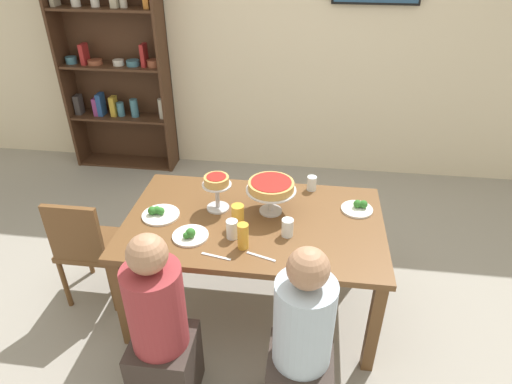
{
  "coord_description": "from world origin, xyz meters",
  "views": [
    {
      "loc": [
        0.31,
        -2.27,
        2.37
      ],
      "look_at": [
        0.0,
        0.1,
        0.89
      ],
      "focal_mm": 30.74,
      "sensor_mm": 36.0,
      "label": 1
    }
  ],
  "objects_px": {
    "water_glass_clear_near": "(312,183)",
    "cutlery_fork_near": "(261,257)",
    "beer_glass_amber_tall": "(238,216)",
    "cutlery_knife_near": "(259,188)",
    "salad_plate_near_diner": "(159,213)",
    "salad_plate_far_diner": "(190,235)",
    "salad_plate_spare": "(358,207)",
    "bookshelf": "(115,65)",
    "personal_pizza_stand": "(217,185)",
    "deep_dish_pizza_stand": "(271,188)",
    "diner_near_right": "(301,351)",
    "cutlery_knife_far": "(151,254)",
    "dining_table": "(254,231)",
    "water_glass_clear_spare": "(287,228)",
    "beer_glass_amber_short": "(243,236)",
    "diner_near_left": "(161,335)",
    "cutlery_fork_far": "(216,256)",
    "chair_head_west": "(87,245)",
    "water_glass_clear_far": "(232,229)"
  },
  "relations": [
    {
      "from": "water_glass_clear_near",
      "to": "cutlery_fork_near",
      "type": "relative_size",
      "value": 0.58
    },
    {
      "from": "beer_glass_amber_tall",
      "to": "cutlery_knife_near",
      "type": "relative_size",
      "value": 0.84
    },
    {
      "from": "salad_plate_near_diner",
      "to": "salad_plate_far_diner",
      "type": "distance_m",
      "value": 0.32
    },
    {
      "from": "salad_plate_spare",
      "to": "bookshelf",
      "type": "bearing_deg",
      "value": 142.75
    },
    {
      "from": "personal_pizza_stand",
      "to": "deep_dish_pizza_stand",
      "type": "bearing_deg",
      "value": 1.62
    },
    {
      "from": "diner_near_right",
      "to": "cutlery_knife_far",
      "type": "distance_m",
      "value": 0.99
    },
    {
      "from": "water_glass_clear_near",
      "to": "personal_pizza_stand",
      "type": "bearing_deg",
      "value": -152.13
    },
    {
      "from": "dining_table",
      "to": "water_glass_clear_spare",
      "type": "relative_size",
      "value": 14.52
    },
    {
      "from": "dining_table",
      "to": "beer_glass_amber_short",
      "type": "relative_size",
      "value": 10.07
    },
    {
      "from": "deep_dish_pizza_stand",
      "to": "beer_glass_amber_tall",
      "type": "distance_m",
      "value": 0.28
    },
    {
      "from": "salad_plate_spare",
      "to": "beer_glass_amber_tall",
      "type": "height_order",
      "value": "beer_glass_amber_tall"
    },
    {
      "from": "bookshelf",
      "to": "beer_glass_amber_tall",
      "type": "height_order",
      "value": "bookshelf"
    },
    {
      "from": "diner_near_left",
      "to": "personal_pizza_stand",
      "type": "bearing_deg",
      "value": -9.28
    },
    {
      "from": "cutlery_knife_far",
      "to": "bookshelf",
      "type": "bearing_deg",
      "value": 112.78
    },
    {
      "from": "beer_glass_amber_short",
      "to": "cutlery_knife_far",
      "type": "xyz_separation_m",
      "value": [
        -0.51,
        -0.13,
        -0.08
      ]
    },
    {
      "from": "salad_plate_spare",
      "to": "salad_plate_near_diner",
      "type": "bearing_deg",
      "value": -169.45
    },
    {
      "from": "diner_near_left",
      "to": "cutlery_knife_far",
      "type": "relative_size",
      "value": 6.39
    },
    {
      "from": "diner_near_left",
      "to": "cutlery_fork_near",
      "type": "relative_size",
      "value": 6.39
    },
    {
      "from": "water_glass_clear_near",
      "to": "cutlery_fork_far",
      "type": "bearing_deg",
      "value": -122.7
    },
    {
      "from": "cutlery_fork_near",
      "to": "diner_near_left",
      "type": "bearing_deg",
      "value": -121.64
    },
    {
      "from": "diner_near_right",
      "to": "diner_near_left",
      "type": "bearing_deg",
      "value": 89.89
    },
    {
      "from": "cutlery_fork_near",
      "to": "cutlery_fork_far",
      "type": "distance_m",
      "value": 0.26
    },
    {
      "from": "salad_plate_near_diner",
      "to": "water_glass_clear_spare",
      "type": "relative_size",
      "value": 2.14
    },
    {
      "from": "bookshelf",
      "to": "diner_near_left",
      "type": "bearing_deg",
      "value": -64.65
    },
    {
      "from": "salad_plate_far_diner",
      "to": "salad_plate_spare",
      "type": "height_order",
      "value": "salad_plate_far_diner"
    },
    {
      "from": "personal_pizza_stand",
      "to": "cutlery_fork_far",
      "type": "xyz_separation_m",
      "value": [
        0.09,
        -0.49,
        -0.18
      ]
    },
    {
      "from": "chair_head_west",
      "to": "cutlery_fork_far",
      "type": "distance_m",
      "value": 1.05
    },
    {
      "from": "water_glass_clear_spare",
      "to": "cutlery_fork_near",
      "type": "xyz_separation_m",
      "value": [
        -0.13,
        -0.22,
        -0.05
      ]
    },
    {
      "from": "beer_glass_amber_short",
      "to": "water_glass_clear_near",
      "type": "bearing_deg",
      "value": 61.69
    },
    {
      "from": "dining_table",
      "to": "beer_glass_amber_tall",
      "type": "height_order",
      "value": "beer_glass_amber_tall"
    },
    {
      "from": "salad_plate_spare",
      "to": "cutlery_fork_far",
      "type": "relative_size",
      "value": 1.16
    },
    {
      "from": "beer_glass_amber_tall",
      "to": "dining_table",
      "type": "bearing_deg",
      "value": 39.38
    },
    {
      "from": "diner_near_right",
      "to": "deep_dish_pizza_stand",
      "type": "xyz_separation_m",
      "value": [
        -0.25,
        0.88,
        0.43
      ]
    },
    {
      "from": "deep_dish_pizza_stand",
      "to": "cutlery_fork_far",
      "type": "bearing_deg",
      "value": -117.68
    },
    {
      "from": "beer_glass_amber_short",
      "to": "cutlery_knife_far",
      "type": "height_order",
      "value": "beer_glass_amber_short"
    },
    {
      "from": "salad_plate_near_diner",
      "to": "chair_head_west",
      "type": "bearing_deg",
      "value": -174.34
    },
    {
      "from": "diner_near_left",
      "to": "personal_pizza_stand",
      "type": "xyz_separation_m",
      "value": [
        0.14,
        0.87,
        0.43
      ]
    },
    {
      "from": "diner_near_left",
      "to": "chair_head_west",
      "type": "distance_m",
      "value": 1.01
    },
    {
      "from": "bookshelf",
      "to": "cutlery_fork_near",
      "type": "bearing_deg",
      "value": -52.72
    },
    {
      "from": "diner_near_right",
      "to": "cutlery_knife_near",
      "type": "bearing_deg",
      "value": 17.58
    },
    {
      "from": "personal_pizza_stand",
      "to": "salad_plate_spare",
      "type": "xyz_separation_m",
      "value": [
        0.92,
        0.1,
        -0.16
      ]
    },
    {
      "from": "water_glass_clear_spare",
      "to": "personal_pizza_stand",
      "type": "bearing_deg",
      "value": 154.06
    },
    {
      "from": "chair_head_west",
      "to": "bookshelf",
      "type": "bearing_deg",
      "value": 105.37
    },
    {
      "from": "deep_dish_pizza_stand",
      "to": "salad_plate_far_diner",
      "type": "bearing_deg",
      "value": -143.05
    },
    {
      "from": "water_glass_clear_spare",
      "to": "diner_near_right",
      "type": "bearing_deg",
      "value": -78.71
    },
    {
      "from": "deep_dish_pizza_stand",
      "to": "salad_plate_near_diner",
      "type": "height_order",
      "value": "deep_dish_pizza_stand"
    },
    {
      "from": "water_glass_clear_far",
      "to": "personal_pizza_stand",
      "type": "bearing_deg",
      "value": 116.81
    },
    {
      "from": "personal_pizza_stand",
      "to": "beer_glass_amber_tall",
      "type": "xyz_separation_m",
      "value": [
        0.17,
        -0.18,
        -0.1
      ]
    },
    {
      "from": "dining_table",
      "to": "chair_head_west",
      "type": "distance_m",
      "value": 1.16
    },
    {
      "from": "diner_near_left",
      "to": "cutlery_fork_near",
      "type": "bearing_deg",
      "value": -49.68
    }
  ]
}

